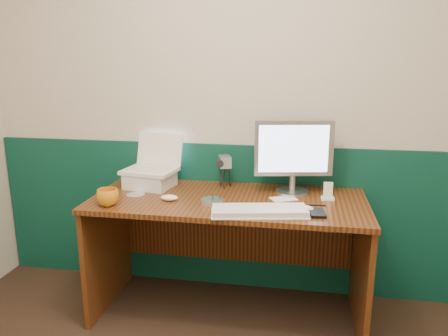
% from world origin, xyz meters
% --- Properties ---
extents(back_wall, '(3.50, 0.04, 2.50)m').
position_xyz_m(back_wall, '(0.00, 1.75, 1.25)').
color(back_wall, beige).
rests_on(back_wall, ground).
extents(wainscot, '(3.48, 0.02, 1.00)m').
position_xyz_m(wainscot, '(0.00, 1.74, 0.50)').
color(wainscot, '#083528').
rests_on(wainscot, ground).
extents(desk, '(1.60, 0.70, 0.75)m').
position_xyz_m(desk, '(-0.05, 1.38, 0.38)').
color(desk, '#391B0A').
rests_on(desk, ground).
extents(laptop_riser, '(0.31, 0.27, 0.10)m').
position_xyz_m(laptop_riser, '(-0.58, 1.52, 0.80)').
color(laptop_riser, silver).
rests_on(laptop_riser, desk).
extents(laptop, '(0.35, 0.29, 0.26)m').
position_xyz_m(laptop, '(-0.58, 1.52, 0.98)').
color(laptop, white).
rests_on(laptop, laptop_riser).
extents(monitor, '(0.48, 0.22, 0.46)m').
position_xyz_m(monitor, '(0.31, 1.54, 0.98)').
color(monitor, '#ABACB0').
rests_on(monitor, desk).
extents(keyboard, '(0.52, 0.25, 0.03)m').
position_xyz_m(keyboard, '(0.15, 1.14, 0.76)').
color(keyboard, white).
rests_on(keyboard, desk).
extents(mouse_right, '(0.11, 0.07, 0.03)m').
position_xyz_m(mouse_right, '(0.38, 1.23, 0.77)').
color(mouse_right, white).
rests_on(mouse_right, desk).
extents(mouse_left, '(0.11, 0.07, 0.03)m').
position_xyz_m(mouse_left, '(-0.38, 1.28, 0.77)').
color(mouse_left, white).
rests_on(mouse_left, desk).
extents(mug, '(0.13, 0.13, 0.09)m').
position_xyz_m(mug, '(-0.69, 1.14, 0.80)').
color(mug, orange).
rests_on(mug, desk).
extents(camcorder, '(0.12, 0.15, 0.19)m').
position_xyz_m(camcorder, '(-0.11, 1.61, 0.85)').
color(camcorder, '#B4B4B9').
rests_on(camcorder, desk).
extents(cd_spindle, '(0.13, 0.13, 0.03)m').
position_xyz_m(cd_spindle, '(-0.12, 1.27, 0.76)').
color(cd_spindle, silver).
rests_on(cd_spindle, desk).
extents(cd_loose_a, '(0.11, 0.11, 0.00)m').
position_xyz_m(cd_loose_a, '(-0.62, 1.36, 0.75)').
color(cd_loose_a, silver).
rests_on(cd_loose_a, desk).
extents(pen, '(0.13, 0.01, 0.01)m').
position_xyz_m(pen, '(0.44, 1.33, 0.75)').
color(pen, black).
rests_on(pen, desk).
extents(papers, '(0.17, 0.15, 0.00)m').
position_xyz_m(papers, '(0.27, 1.42, 0.75)').
color(papers, silver).
rests_on(papers, desk).
extents(dock, '(0.08, 0.06, 0.01)m').
position_xyz_m(dock, '(0.52, 1.46, 0.76)').
color(dock, white).
rests_on(dock, desk).
extents(music_player, '(0.05, 0.03, 0.09)m').
position_xyz_m(music_player, '(0.52, 1.46, 0.81)').
color(music_player, silver).
rests_on(music_player, dock).
extents(pda, '(0.09, 0.14, 0.02)m').
position_xyz_m(pda, '(0.45, 1.19, 0.76)').
color(pda, black).
rests_on(pda, desk).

